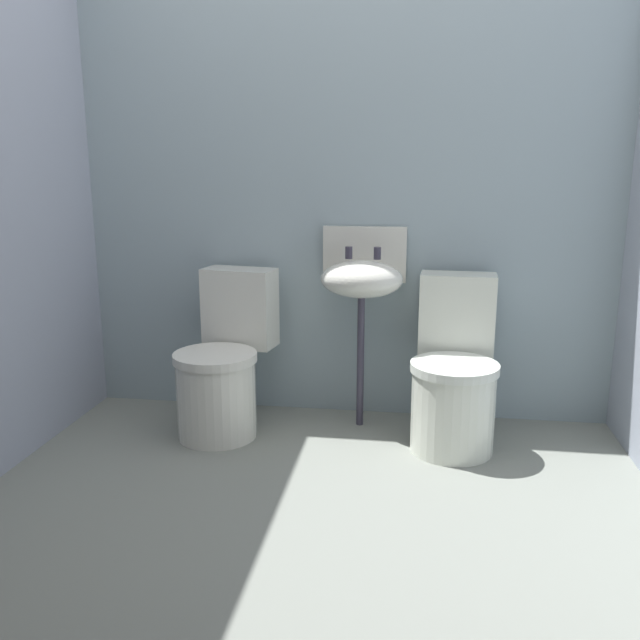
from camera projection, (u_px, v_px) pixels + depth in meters
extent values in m
cube|color=gray|center=(309.00, 529.00, 2.51)|extent=(3.11, 2.71, 0.08)
cube|color=#91A5AD|center=(346.00, 177.00, 3.38)|extent=(3.11, 0.10, 2.46)
cylinder|color=silver|center=(217.00, 399.00, 3.23)|extent=(0.44, 0.44, 0.38)
cylinder|color=silver|center=(215.00, 357.00, 3.18)|extent=(0.46, 0.46, 0.04)
cube|color=silver|center=(240.00, 307.00, 3.42)|extent=(0.38, 0.24, 0.40)
cylinder|color=silver|center=(453.00, 411.00, 3.07)|extent=(0.40, 0.40, 0.38)
cylinder|color=silver|center=(455.00, 367.00, 3.02)|extent=(0.42, 0.42, 0.04)
cube|color=silver|center=(457.00, 314.00, 3.27)|extent=(0.37, 0.20, 0.40)
cylinder|color=#393545|center=(360.00, 362.00, 3.34)|extent=(0.04, 0.04, 0.66)
ellipsoid|color=silver|center=(362.00, 279.00, 3.25)|extent=(0.40, 0.32, 0.18)
cube|color=silver|center=(365.00, 254.00, 3.38)|extent=(0.42, 0.04, 0.28)
cylinder|color=#393545|center=(349.00, 253.00, 3.29)|extent=(0.04, 0.04, 0.06)
cylinder|color=#393545|center=(377.00, 253.00, 3.27)|extent=(0.04, 0.04, 0.06)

